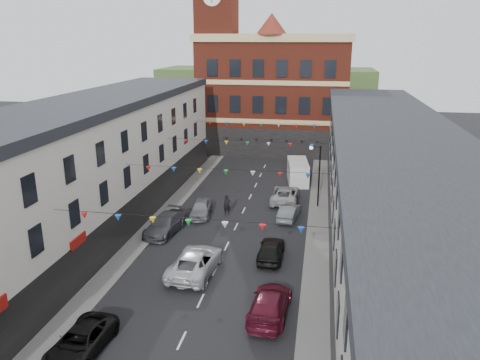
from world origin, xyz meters
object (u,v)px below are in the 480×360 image
Objects in this scene: car_right_c at (270,304)px; car_left_d at (165,224)px; car_left_c at (81,342)px; moving_car at (195,262)px; pedestrian at (227,205)px; white_van at (298,172)px; car_right_d at (271,249)px; car_right_e at (289,212)px; car_left_e at (201,208)px; car_right_f at (285,194)px; street_lamp at (317,168)px.

car_left_d is at bearing -43.68° from car_right_c.
moving_car is (3.49, 9.32, 0.16)m from car_left_c.
pedestrian reaches higher than car_right_c.
car_left_c is 0.89× the size of white_van.
car_left_c is 14.87m from car_right_d.
pedestrian reaches higher than car_right_e.
car_right_e is 11.50m from white_van.
white_van is at bearing 48.75° from car_left_e.
car_left_d is at bearing -151.41° from pedestrian.
pedestrian is at bearing 43.04° from car_right_f.
car_right_d is (8.33, 12.31, 0.08)m from car_left_c.
car_right_e is (7.93, 0.53, -0.06)m from car_left_e.
car_right_c is 0.94× the size of car_right_f.
pedestrian is (-0.06, 11.16, 0.11)m from moving_car.
car_right_c reaches higher than car_left_c.
white_van is (8.04, 12.02, 0.47)m from car_left_e.
white_van reaches higher than car_left_d.
pedestrian is at bearing -156.76° from street_lamp.
car_left_c is at bearing 56.14° from car_right_d.
car_right_e is 0.73× the size of car_right_f.
car_right_c reaches higher than car_right_d.
car_right_e is at bearing -97.91° from white_van.
white_van is (0.84, 19.54, 0.45)m from car_right_d.
car_left_c is at bearing 72.17° from car_right_f.
street_lamp reaches higher than car_left_d.
car_right_d is at bearing -104.33° from street_lamp.
car_right_d is at bearing -99.82° from white_van.
car_left_d reaches higher than car_left_c.
car_right_c is 26.83m from white_van.
white_van is at bearing -96.33° from car_right_f.
car_right_c is at bearing -90.65° from pedestrian.
car_right_f is at bearing 27.99° from car_left_e.
car_left_d is 1.23× the size of car_left_e.
car_left_e is at bearing -131.14° from white_van.
car_right_c is 1.29× the size of car_right_e.
car_right_e is at bearing -122.47° from street_lamp.
car_left_d is 19.05m from white_van.
car_right_e is (-0.02, 15.34, -0.09)m from car_right_c.
car_right_d reaches higher than car_right_e.
car_left_d is at bearing -128.81° from white_van.
white_van is at bearing -92.22° from car_right_d.
car_right_d is 1.09× the size of car_right_e.
car_left_c is 19.87m from car_left_e.
pedestrian is (-5.74, -11.37, -0.26)m from white_van.
car_right_e is (0.73, 8.06, -0.08)m from car_right_d.
car_right_e is 5.64m from pedestrian.
car_right_d is 5.69m from moving_car.
car_left_d is at bearing -145.58° from street_lamp.
car_right_c is (9.85, -10.57, -0.01)m from car_left_d.
car_left_d is at bearing 95.65° from car_left_c.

